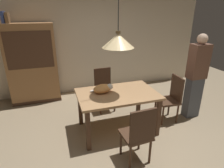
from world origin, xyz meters
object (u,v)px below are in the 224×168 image
Objects in this scene: chair_near_front at (139,133)px; person_standing at (196,77)px; chair_right_side at (171,97)px; book_brown_thick at (7,18)px; dining_table at (117,98)px; cat_sleeping at (103,88)px; pendant_lamp at (118,40)px; hutch_bookcase at (33,66)px; book_blue_wide at (3,17)px; chair_far_back at (104,87)px.

chair_near_front is 1.90m from person_standing.
book_brown_thick is at bearing 148.64° from chair_right_side.
dining_table is 3.49× the size of cat_sleeping.
pendant_lamp reaches higher than cat_sleeping.
person_standing is at bearing -27.32° from book_brown_thick.
dining_table is at bearing 179.76° from chair_right_side.
hutch_bookcase is at bearing 129.48° from dining_table.
book_blue_wide is 0.14× the size of person_standing.
dining_table is at bearing -44.53° from book_brown_thick.
dining_table is at bearing -50.52° from hutch_bookcase.
dining_table is 2.93m from book_blue_wide.
chair_right_side is 3.88× the size of book_blue_wide.
chair_far_back is 1.45m from pendant_lamp.
cat_sleeping is at bearing 176.82° from person_standing.
cat_sleeping reaches higher than dining_table.
chair_far_back is at bearing -31.82° from hutch_bookcase.
person_standing reaches higher than chair_near_front.
book_brown_thick is (-0.35, 0.00, 1.07)m from hutch_bookcase.
chair_near_front is at bearing -152.05° from person_standing.
cat_sleeping is at bearing 156.26° from pendant_lamp.
chair_near_front is 0.72× the size of pendant_lamp.
chair_near_front is 3.08m from hutch_bookcase.
pendant_lamp reaches higher than chair_right_side.
cat_sleeping is at bearing -106.41° from chair_far_back.
chair_right_side is (1.13, -0.00, -0.14)m from dining_table.
chair_near_front is at bearing -89.74° from chair_far_back.
person_standing is at bearing -3.18° from cat_sleeping.
hutch_bookcase is (-2.60, 1.80, 0.38)m from chair_right_side.
chair_far_back reaches higher than cat_sleeping.
chair_near_front is 2.32× the size of cat_sleeping.
chair_right_side is 0.72× the size of pendant_lamp.
book_blue_wide is (-3.03, 1.80, 1.46)m from chair_right_side.
cat_sleeping is 0.23× the size of person_standing.
dining_table is 0.89m from chair_far_back.
book_blue_wide is at bearing 125.46° from chair_near_front.
book_blue_wide is (-1.90, 1.79, 0.31)m from pendant_lamp.
pendant_lamp is at bearing -50.52° from hutch_bookcase.
cat_sleeping is 2.59m from book_brown_thick.
person_standing reaches higher than dining_table.
chair_right_side is 3.75m from book_brown_thick.
book_brown_thick is at bearing 153.29° from chair_far_back.
chair_far_back is 3.88× the size of book_blue_wide.
dining_table is at bearing -89.79° from chair_far_back.
hutch_bookcase reaches higher than chair_right_side.
chair_near_front is 3.88× the size of book_blue_wide.
cat_sleeping is at bearing -45.43° from book_blue_wide.
chair_near_front is 1.76m from chair_far_back.
book_brown_thick reaches higher than person_standing.
book_blue_wide reaches higher than dining_table.
pendant_lamp is 2.45m from hutch_bookcase.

